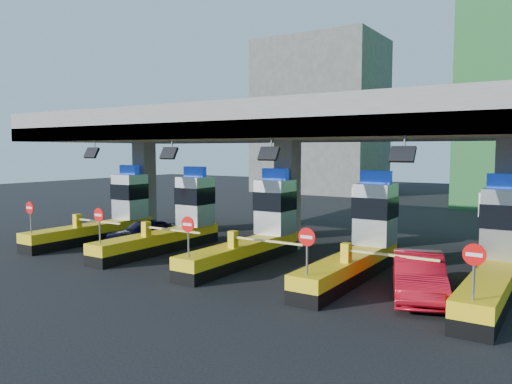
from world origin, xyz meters
The scene contains 10 objects.
ground centered at (0.00, 0.00, 0.00)m, with size 120.00×120.00×0.00m, color black.
toll_canopy centered at (0.00, 2.87, 6.13)m, with size 28.00×12.09×7.00m.
toll_lane_far_left centered at (-10.00, 0.28, 1.40)m, with size 4.43×8.00×4.16m.
toll_lane_left centered at (-5.00, 0.28, 1.40)m, with size 4.43×8.00×4.16m.
toll_lane_center centered at (0.00, 0.28, 1.40)m, with size 4.43×8.00×4.16m.
toll_lane_right centered at (5.00, 0.28, 1.40)m, with size 4.43×8.00×4.16m.
toll_lane_far_right centered at (10.00, 0.28, 1.40)m, with size 4.43×8.00×4.16m.
bg_building_concrete centered at (-14.00, 36.00, 9.00)m, with size 14.00×10.00×18.00m, color #4C4C49.
van centered at (-6.99, -0.05, 0.69)m, with size 1.63×4.04×1.38m, color black.
red_car centered at (7.83, -1.84, 0.77)m, with size 1.62×4.65×1.53m, color #B70E1D.
Camera 1 is at (12.22, -18.81, 5.03)m, focal length 35.00 mm.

